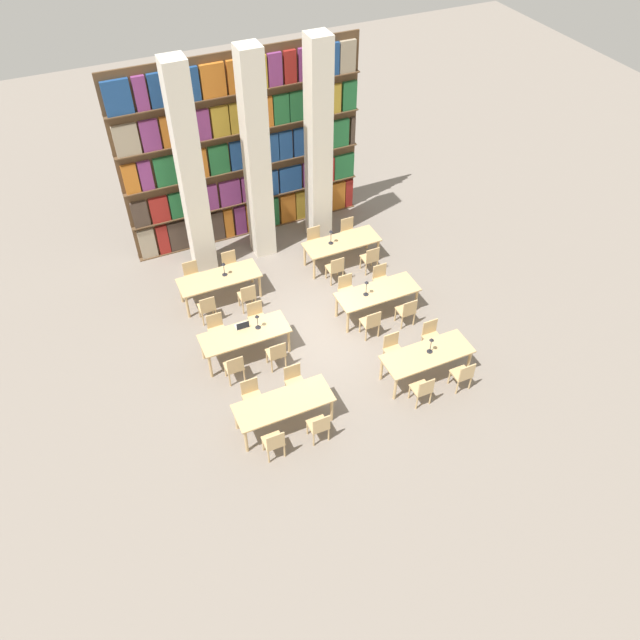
{
  "coord_description": "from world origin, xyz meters",
  "views": [
    {
      "loc": [
        -4.57,
        -10.38,
        11.46
      ],
      "look_at": [
        0.0,
        -0.23,
        0.7
      ],
      "focal_mm": 35.0,
      "sensor_mm": 36.0,
      "label": 1
    }
  ],
  "objects": [
    {
      "name": "reading_table_5",
      "position": [
        1.85,
        2.37,
        0.69
      ],
      "size": [
        2.18,
        0.82,
        0.77
      ],
      "color": "tan",
      "rests_on": "ground_plane"
    },
    {
      "name": "reading_table_4",
      "position": [
        -1.81,
        2.29,
        0.69
      ],
      "size": [
        2.18,
        0.82,
        0.77
      ],
      "color": "tan",
      "rests_on": "ground_plane"
    },
    {
      "name": "chair_9",
      "position": [
        -2.4,
        0.73,
        0.49
      ],
      "size": [
        0.42,
        0.4,
        0.89
      ],
      "rotation": [
        0.0,
        0.0,
        3.14
      ],
      "color": "tan",
      "rests_on": "ground_plane"
    },
    {
      "name": "chair_6",
      "position": [
        2.37,
        -3.06,
        0.49
      ],
      "size": [
        0.42,
        0.4,
        0.89
      ],
      "color": "tan",
      "rests_on": "ground_plane"
    },
    {
      "name": "chair_20",
      "position": [
        1.33,
        1.68,
        0.49
      ],
      "size": [
        0.42,
        0.4,
        0.89
      ],
      "color": "tan",
      "rests_on": "ground_plane"
    },
    {
      "name": "chair_21",
      "position": [
        1.33,
        3.07,
        0.49
      ],
      "size": [
        0.42,
        0.4,
        0.89
      ],
      "rotation": [
        0.0,
        0.0,
        3.14
      ],
      "color": "tan",
      "rests_on": "ground_plane"
    },
    {
      "name": "desk_lamp_2",
      "position": [
        1.43,
        0.07,
        1.08
      ],
      "size": [
        0.14,
        0.14,
        0.46
      ],
      "color": "#232328",
      "rests_on": "reading_table_3"
    },
    {
      "name": "pillar_right",
      "position": [
        1.81,
        3.88,
        3.0
      ],
      "size": [
        0.61,
        0.61,
        6.0
      ],
      "color": "silver",
      "rests_on": "ground_plane"
    },
    {
      "name": "reading_table_3",
      "position": [
        1.77,
        0.06,
        0.69
      ],
      "size": [
        2.18,
        0.82,
        0.77
      ],
      "color": "tan",
      "rests_on": "ground_plane"
    },
    {
      "name": "chair_17",
      "position": [
        -2.38,
        2.99,
        0.49
      ],
      "size": [
        0.42,
        0.4,
        0.89
      ],
      "rotation": [
        0.0,
        0.0,
        3.14
      ],
      "color": "tan",
      "rests_on": "ground_plane"
    },
    {
      "name": "laptop",
      "position": [
        -1.86,
        0.26,
        0.81
      ],
      "size": [
        0.32,
        0.22,
        0.21
      ],
      "rotation": [
        0.0,
        0.0,
        3.14
      ],
      "color": "silver",
      "rests_on": "reading_table_2"
    },
    {
      "name": "chair_23",
      "position": [
        2.42,
        3.07,
        0.49
      ],
      "size": [
        0.42,
        0.4,
        0.89
      ],
      "rotation": [
        0.0,
        0.0,
        3.14
      ],
      "color": "tan",
      "rests_on": "ground_plane"
    },
    {
      "name": "chair_11",
      "position": [
        -1.34,
        0.73,
        0.49
      ],
      "size": [
        0.42,
        0.4,
        0.89
      ],
      "rotation": [
        0.0,
        0.0,
        3.14
      ],
      "color": "tan",
      "rests_on": "ground_plane"
    },
    {
      "name": "chair_4",
      "position": [
        1.28,
        -3.06,
        0.49
      ],
      "size": [
        0.42,
        0.4,
        0.89
      ],
      "color": "tan",
      "rests_on": "ground_plane"
    },
    {
      "name": "desk_lamp_1",
      "position": [
        -1.52,
        0.07,
        1.06
      ],
      "size": [
        0.14,
        0.14,
        0.43
      ],
      "color": "#232328",
      "rests_on": "reading_table_2"
    },
    {
      "name": "chair_0",
      "position": [
        -2.32,
        -3.02,
        0.49
      ],
      "size": [
        0.42,
        0.4,
        0.89
      ],
      "color": "tan",
      "rests_on": "ground_plane"
    },
    {
      "name": "chair_15",
      "position": [
        2.27,
        0.75,
        0.49
      ],
      "size": [
        0.42,
        0.4,
        0.89
      ],
      "rotation": [
        0.0,
        0.0,
        3.14
      ],
      "color": "tan",
      "rests_on": "ground_plane"
    },
    {
      "name": "chair_18",
      "position": [
        -1.28,
        1.6,
        0.49
      ],
      "size": [
        0.42,
        0.4,
        0.89
      ],
      "color": "tan",
      "rests_on": "ground_plane"
    },
    {
      "name": "chair_13",
      "position": [
        1.23,
        0.75,
        0.49
      ],
      "size": [
        0.42,
        0.4,
        0.89
      ],
      "rotation": [
        0.0,
        0.0,
        3.14
      ],
      "color": "tan",
      "rests_on": "ground_plane"
    },
    {
      "name": "reading_table_1",
      "position": [
        1.8,
        -2.37,
        0.69
      ],
      "size": [
        2.18,
        0.82,
        0.77
      ],
      "color": "tan",
      "rests_on": "ground_plane"
    },
    {
      "name": "bookshelf_bank",
      "position": [
        0.01,
        4.97,
        2.63
      ],
      "size": [
        7.0,
        0.35,
        5.5
      ],
      "color": "brown",
      "rests_on": "ground_plane"
    },
    {
      "name": "chair_5",
      "position": [
        1.28,
        -1.67,
        0.49
      ],
      "size": [
        0.42,
        0.4,
        0.89
      ],
      "rotation": [
        0.0,
        0.0,
        3.14
      ],
      "color": "tan",
      "rests_on": "ground_plane"
    },
    {
      "name": "chair_16",
      "position": [
        -2.38,
        1.6,
        0.49
      ],
      "size": [
        0.42,
        0.4,
        0.89
      ],
      "color": "tan",
      "rests_on": "ground_plane"
    },
    {
      "name": "chair_7",
      "position": [
        2.37,
        -1.67,
        0.49
      ],
      "size": [
        0.42,
        0.4,
        0.89
      ],
      "rotation": [
        0.0,
        0.0,
        3.14
      ],
      "color": "tan",
      "rests_on": "ground_plane"
    },
    {
      "name": "chair_19",
      "position": [
        -1.28,
        2.99,
        0.49
      ],
      "size": [
        0.42,
        0.4,
        0.89
      ],
      "rotation": [
        0.0,
        0.0,
        3.14
      ],
      "color": "tan",
      "rests_on": "ground_plane"
    },
    {
      "name": "chair_1",
      "position": [
        -2.32,
        -1.63,
        0.49
      ],
      "size": [
        0.42,
        0.4,
        0.89
      ],
      "rotation": [
        0.0,
        0.0,
        3.14
      ],
      "color": "tan",
      "rests_on": "ground_plane"
    },
    {
      "name": "reading_table_2",
      "position": [
        -1.88,
        0.04,
        0.69
      ],
      "size": [
        2.18,
        0.82,
        0.77
      ],
      "color": "tan",
      "rests_on": "ground_plane"
    },
    {
      "name": "desk_lamp_3",
      "position": [
        -1.64,
        2.32,
        1.05
      ],
      "size": [
        0.14,
        0.14,
        0.42
      ],
      "color": "#232328",
      "rests_on": "reading_table_4"
    },
    {
      "name": "chair_10",
      "position": [
        -1.34,
        -0.66,
        0.49
      ],
      "size": [
        0.42,
        0.4,
        0.89
      ],
      "color": "tan",
      "rests_on": "ground_plane"
    },
    {
      "name": "chair_2",
      "position": [
        -1.28,
        -3.02,
        0.49
      ],
      "size": [
        0.42,
        0.4,
        0.89
      ],
      "color": "tan",
      "rests_on": "ground_plane"
    },
    {
      "name": "desk_lamp_4",
      "position": [
        1.53,
        2.42,
        1.08
      ],
      "size": [
        0.14,
        0.14,
        0.46
      ],
      "color": "#232328",
      "rests_on": "reading_table_5"
    },
    {
      "name": "chair_12",
      "position": [
        1.23,
        -0.64,
        0.49
      ],
      "size": [
        0.42,
        0.4,
        0.89
      ],
      "color": "tan",
      "rests_on": "ground_plane"
    },
    {
      "name": "reading_table_0",
      "position": [
        -1.81,
        -2.32,
        0.69
      ],
      "size": [
        2.18,
        0.82,
        0.77
      ],
      "color": "tan",
      "rests_on": "ground_plane"
    },
    {
      "name": "desk_lamp_0",
      "position": [
        1.87,
        -2.34,
        1.08
      ],
      "size": [
        0.14,
        0.14,
        0.45
      ],
      "color": "#232328",
      "rests_on": "reading_table_1"
    },
    {
      "name": "chair_14",
      "position": [
        2.27,
        -0.64,
        0.49
      ],
      "size": [
        0.42,
        0.4,
        0.89
      ],
      "color": "tan",
      "rests_on": "ground_plane"
    },
    {
      "name": "chair_3",
      "position": [
        -1.28,
        -1.63,
        0.49
      ],
      "size": [
        0.42,
        0.4,
        0.89
      ],
      "rotation": [
        0.0,
        0.0,
        3.14
      ],
      "color": "tan",
      "rests_on": "ground_plane"
    },
    {
      "name": "chair_8",
      "position": [
        -2.4,
        -0.66,
        0.49
      ],
      "size": [
        0.42,
        0.4,
        0.89
      ],
      "color": "tan",
      "rests_on": "ground_plane"
    },
    {
      "name": "pillar_left",
      "position": [
        -1.81,
        3.88,
        3.0
      ],
      "size": [
        0.61,
        0.61,
        6.0
      ],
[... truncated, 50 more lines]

